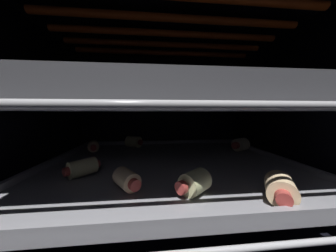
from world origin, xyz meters
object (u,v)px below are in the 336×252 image
(pig_in_blanket_upper_6, at_px, (141,99))
(pig_in_blanket_lower_2, at_px, (195,182))
(pig_in_blanket_upper_2, at_px, (126,95))
(pig_in_blanket_upper_7, at_px, (224,99))
(pig_in_blanket_upper_5, at_px, (204,100))
(pig_in_blanket_lower_6, at_px, (83,168))
(oven_rack_upper, at_px, (169,109))
(pig_in_blanket_upper_0, at_px, (286,89))
(pig_in_blanket_lower_0, at_px, (127,179))
(pig_in_blanket_lower_4, at_px, (280,188))
(pig_in_blanket_upper_4, at_px, (163,95))
(pig_in_blanket_lower_3, at_px, (93,146))
(pig_in_blanket_lower_5, at_px, (134,142))
(pig_in_blanket_upper_3, at_px, (94,99))
(pig_in_blanket_upper_8, at_px, (171,84))
(oven_rack_lower, at_px, (169,166))
(baking_tray_lower, at_px, (169,163))
(baking_tray_upper, at_px, (169,104))
(pig_in_blanket_upper_1, at_px, (226,101))
(pig_in_blanket_lower_1, at_px, (241,145))

(pig_in_blanket_upper_6, bearing_deg, pig_in_blanket_lower_2, -71.48)
(pig_in_blanket_upper_2, xyz_separation_m, pig_in_blanket_upper_7, (0.24, 0.10, 0.00))
(pig_in_blanket_upper_5, bearing_deg, pig_in_blanket_lower_6, -145.47)
(oven_rack_upper, relative_size, pig_in_blanket_upper_0, 8.95)
(pig_in_blanket_upper_0, bearing_deg, pig_in_blanket_upper_2, 158.07)
(pig_in_blanket_lower_0, distance_m, oven_rack_upper, 0.16)
(pig_in_blanket_lower_0, bearing_deg, pig_in_blanket_lower_4, -14.94)
(pig_in_blanket_lower_0, bearing_deg, pig_in_blanket_upper_4, 56.32)
(pig_in_blanket_upper_2, bearing_deg, pig_in_blanket_lower_3, 131.88)
(pig_in_blanket_lower_5, xyz_separation_m, pig_in_blanket_upper_3, (-0.09, -0.05, 0.12))
(oven_rack_upper, xyz_separation_m, pig_in_blanket_upper_8, (-0.01, -0.11, 0.03))
(pig_in_blanket_lower_0, relative_size, pig_in_blanket_lower_4, 0.90)
(oven_rack_lower, xyz_separation_m, pig_in_blanket_upper_7, (0.16, 0.09, 0.15))
(baking_tray_lower, relative_size, pig_in_blanket_upper_2, 9.64)
(pig_in_blanket_upper_7, bearing_deg, pig_in_blanket_lower_3, 177.09)
(baking_tray_lower, distance_m, pig_in_blanket_lower_3, 0.22)
(oven_rack_lower, relative_size, baking_tray_upper, 1.10)
(pig_in_blanket_upper_6, bearing_deg, pig_in_blanket_upper_3, -168.71)
(pig_in_blanket_upper_1, relative_size, pig_in_blanket_upper_4, 1.09)
(pig_in_blanket_lower_4, distance_m, pig_in_blanket_lower_6, 0.28)
(pig_in_blanket_upper_3, distance_m, pig_in_blanket_upper_8, 0.27)
(pig_in_blanket_lower_6, xyz_separation_m, pig_in_blanket_upper_8, (0.14, -0.05, 0.12))
(pig_in_blanket_lower_6, bearing_deg, pig_in_blanket_lower_5, 74.37)
(pig_in_blanket_upper_5, bearing_deg, pig_in_blanket_upper_1, 24.72)
(baking_tray_upper, bearing_deg, pig_in_blanket_lower_0, -122.32)
(baking_tray_upper, xyz_separation_m, pig_in_blanket_upper_2, (-0.08, -0.01, 0.02))
(pig_in_blanket_upper_8, bearing_deg, pig_in_blanket_upper_6, 103.36)
(pig_in_blanket_lower_0, height_order, pig_in_blanket_upper_4, pig_in_blanket_upper_4)
(oven_rack_lower, height_order, baking_tray_upper, baking_tray_upper)
(pig_in_blanket_upper_1, xyz_separation_m, pig_in_blanket_upper_5, (-0.08, -0.04, 0.00))
(pig_in_blanket_lower_2, xyz_separation_m, pig_in_blanket_upper_4, (-0.03, 0.10, 0.12))
(pig_in_blanket_lower_5, bearing_deg, pig_in_blanket_lower_2, -68.43)
(pig_in_blanket_upper_8, bearing_deg, pig_in_blanket_upper_1, 52.76)
(pig_in_blanket_upper_0, distance_m, pig_in_blanket_upper_3, 0.39)
(pig_in_blanket_lower_3, bearing_deg, oven_rack_lower, -29.50)
(pig_in_blanket_upper_8, bearing_deg, pig_in_blanket_lower_0, 175.33)
(pig_in_blanket_upper_2, xyz_separation_m, pig_in_blanket_upper_4, (0.07, -0.01, -0.00))
(pig_in_blanket_upper_1, bearing_deg, pig_in_blanket_upper_6, -170.87)
(pig_in_blanket_upper_4, bearing_deg, oven_rack_lower, 62.02)
(pig_in_blanket_upper_2, relative_size, pig_in_blanket_upper_4, 1.08)
(baking_tray_lower, xyz_separation_m, pig_in_blanket_upper_2, (-0.08, -0.01, 0.14))
(baking_tray_upper, bearing_deg, pig_in_blanket_upper_7, 29.52)
(pig_in_blanket_upper_4, bearing_deg, baking_tray_upper, 62.02)
(pig_in_blanket_lower_5, distance_m, pig_in_blanket_upper_1, 0.31)
(oven_rack_lower, bearing_deg, pig_in_blanket_lower_1, 19.87)
(pig_in_blanket_lower_6, xyz_separation_m, baking_tray_upper, (0.15, 0.06, 0.10))
(pig_in_blanket_lower_3, distance_m, pig_in_blanket_upper_5, 0.33)
(oven_rack_upper, xyz_separation_m, pig_in_blanket_upper_3, (-0.18, 0.09, 0.03))
(oven_rack_lower, relative_size, pig_in_blanket_upper_7, 8.72)
(pig_in_blanket_upper_7, bearing_deg, pig_in_blanket_upper_8, -129.41)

